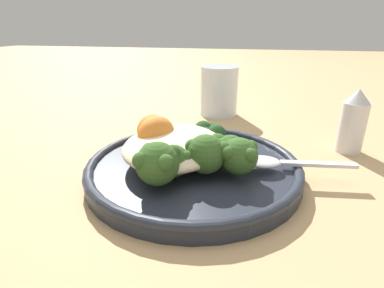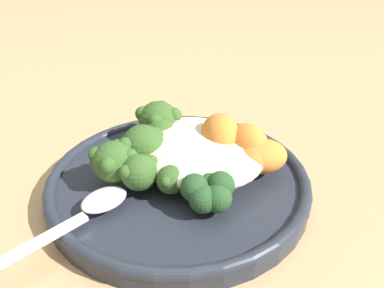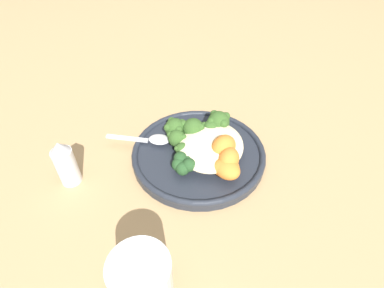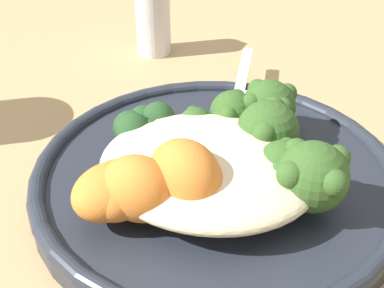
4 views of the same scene
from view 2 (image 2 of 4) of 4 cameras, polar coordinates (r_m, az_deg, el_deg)
name	(u,v)px [view 2 (image 2 of 4)]	position (r m, az deg, el deg)	size (l,w,h in m)	color
ground_plane	(163,197)	(0.37, -4.49, -7.99)	(4.00, 4.00, 0.00)	tan
plate	(178,179)	(0.37, -2.10, -5.40)	(0.25, 0.25, 0.02)	#232833
quinoa_mound	(196,149)	(0.37, 0.63, -0.72)	(0.14, 0.12, 0.03)	beige
broccoli_stalk_0	(163,125)	(0.40, -4.45, 2.93)	(0.12, 0.04, 0.04)	#8EB25B
broccoli_stalk_1	(168,140)	(0.39, -3.67, 0.66)	(0.10, 0.04, 0.03)	#8EB25B
broccoli_stalk_2	(148,149)	(0.36, -6.73, -0.74)	(0.08, 0.08, 0.04)	#8EB25B
broccoli_stalk_3	(126,162)	(0.35, -10.01, -2.79)	(0.07, 0.11, 0.04)	#8EB25B
broccoli_stalk_4	(153,171)	(0.34, -6.03, -4.09)	(0.04, 0.11, 0.03)	#8EB25B
broccoli_stalk_5	(180,175)	(0.34, -1.84, -4.70)	(0.03, 0.08, 0.03)	#8EB25B
sweet_potato_chunk_0	(257,156)	(0.36, 9.86, -1.79)	(0.05, 0.04, 0.03)	orange
sweet_potato_chunk_1	(220,137)	(0.37, 4.33, 1.05)	(0.05, 0.04, 0.05)	orange
sweet_potato_chunk_2	(248,144)	(0.37, 8.51, -0.07)	(0.04, 0.04, 0.04)	orange
sweet_potato_chunk_3	(261,156)	(0.36, 10.53, -1.81)	(0.05, 0.04, 0.03)	orange
kale_tuft	(210,191)	(0.32, 2.71, -7.11)	(0.04, 0.04, 0.03)	#234723
spoon	(93,210)	(0.32, -14.86, -9.69)	(0.04, 0.13, 0.01)	silver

